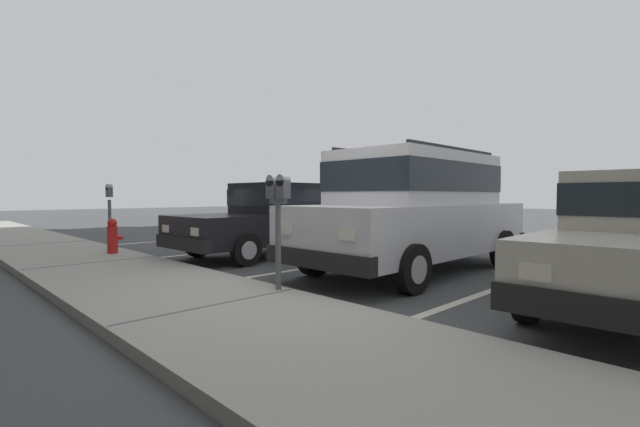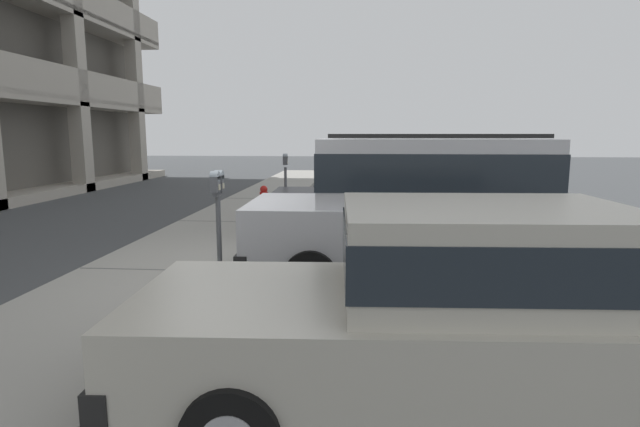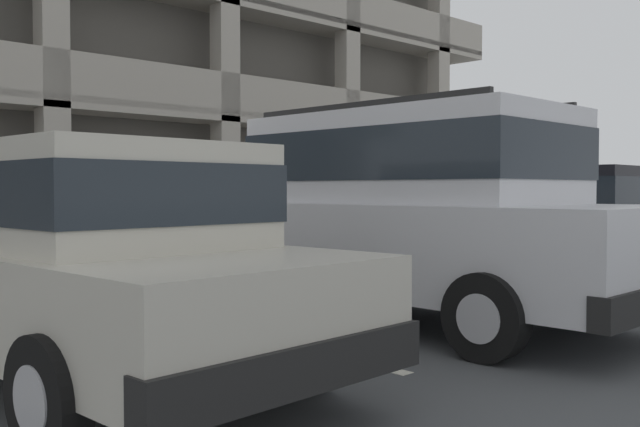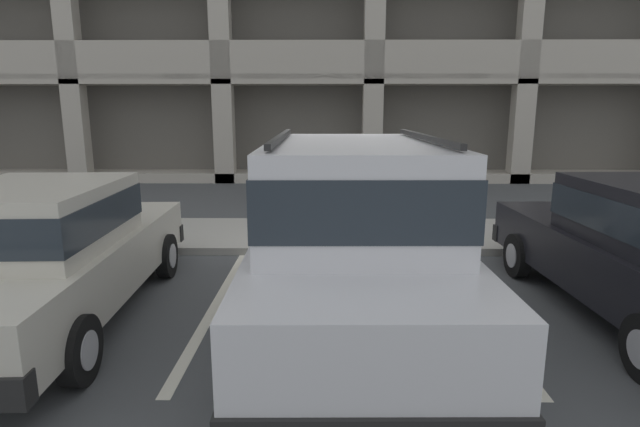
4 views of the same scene
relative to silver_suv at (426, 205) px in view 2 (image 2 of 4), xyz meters
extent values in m
cube|color=#444749|center=(-0.03, 2.52, -1.14)|extent=(80.00, 80.00, 0.10)
cube|color=#9E9B93|center=(-0.03, 3.82, -1.03)|extent=(40.00, 2.20, 0.12)
cube|color=#606060|center=(-0.03, 3.82, -0.97)|extent=(0.03, 2.16, 0.00)
cube|color=#606060|center=(3.97, 3.82, -0.97)|extent=(0.03, 2.16, 0.00)
cube|color=#606060|center=(7.97, 3.82, -0.97)|extent=(0.03, 2.16, 0.00)
cube|color=silver|center=(-1.56, 1.12, -1.08)|extent=(0.12, 4.80, 0.01)
cube|color=silver|center=(1.49, 1.12, -1.08)|extent=(0.12, 4.80, 0.01)
cube|color=silver|center=(4.55, 1.12, -1.08)|extent=(0.12, 4.80, 0.01)
cube|color=silver|center=(7.60, 1.12, -1.08)|extent=(0.12, 4.80, 0.01)
cube|color=silver|center=(0.00, 0.02, -0.36)|extent=(1.90, 4.72, 0.80)
cube|color=silver|center=(0.00, -0.03, 0.46)|extent=(1.66, 2.94, 0.84)
cube|color=#232B33|center=(0.00, -0.03, 0.48)|extent=(1.68, 2.96, 0.46)
cube|color=black|center=(-0.03, 2.33, -0.64)|extent=(1.88, 0.19, 0.24)
cube|color=black|center=(0.03, -2.29, -0.64)|extent=(1.88, 0.19, 0.24)
cube|color=silver|center=(0.54, 2.39, -0.28)|extent=(0.24, 0.03, 0.14)
cube|color=silver|center=(-0.60, 2.37, -0.28)|extent=(0.24, 0.03, 0.14)
cylinder|color=black|center=(0.88, 1.49, -0.76)|extent=(0.21, 0.66, 0.66)
cylinder|color=#B2B2B7|center=(0.88, 1.49, -0.76)|extent=(0.22, 0.37, 0.36)
cylinder|color=black|center=(-0.92, 1.47, -0.76)|extent=(0.21, 0.66, 0.66)
cylinder|color=#B2B2B7|center=(-0.92, 1.47, -0.76)|extent=(0.22, 0.37, 0.36)
cylinder|color=black|center=(0.92, -1.42, -0.76)|extent=(0.21, 0.66, 0.66)
cylinder|color=#B2B2B7|center=(0.92, -1.42, -0.76)|extent=(0.22, 0.37, 0.36)
cylinder|color=black|center=(-0.88, -1.45, -0.76)|extent=(0.21, 0.66, 0.66)
cylinder|color=#B2B2B7|center=(-0.88, -1.45, -0.76)|extent=(0.22, 0.37, 0.36)
cube|color=black|center=(0.69, -0.02, 0.92)|extent=(0.09, 2.62, 0.05)
cube|color=black|center=(-0.69, -0.04, 0.92)|extent=(0.09, 2.62, 0.05)
cube|color=beige|center=(-3.21, 0.29, -0.49)|extent=(1.89, 4.47, 0.60)
cube|color=beige|center=(-3.19, 0.00, 0.13)|extent=(1.58, 2.04, 0.64)
cube|color=#232B33|center=(-3.19, 0.00, 0.15)|extent=(1.61, 2.07, 0.35)
cube|color=black|center=(-3.30, 2.45, -0.67)|extent=(1.74, 0.24, 0.24)
cube|color=silver|center=(-2.78, 2.53, -0.43)|extent=(0.24, 0.04, 0.14)
cube|color=silver|center=(-3.83, 2.48, -0.43)|extent=(0.24, 0.04, 0.14)
cylinder|color=black|center=(-2.44, 1.69, -0.79)|extent=(0.19, 0.61, 0.60)
cylinder|color=#B2B2B7|center=(-2.44, 1.69, -0.79)|extent=(0.19, 0.34, 0.33)
cylinder|color=black|center=(-2.31, -1.03, -0.79)|extent=(0.19, 0.61, 0.60)
cylinder|color=#B2B2B7|center=(-2.31, -1.03, -0.79)|extent=(0.19, 0.34, 0.33)
cube|color=black|center=(3.25, 0.42, -0.49)|extent=(1.83, 4.45, 0.60)
cube|color=black|center=(3.26, 0.12, 0.13)|extent=(1.55, 2.02, 0.64)
cube|color=#232B33|center=(3.26, 0.12, 0.15)|extent=(1.58, 2.05, 0.35)
cube|color=black|center=(3.19, 2.58, -0.67)|extent=(1.74, 0.21, 0.24)
cube|color=black|center=(3.32, -1.74, -0.67)|extent=(1.74, 0.21, 0.24)
cube|color=silver|center=(3.71, 2.65, -0.43)|extent=(0.24, 0.04, 0.14)
cube|color=silver|center=(2.66, 2.62, -0.43)|extent=(0.24, 0.04, 0.14)
cylinder|color=black|center=(4.04, 1.81, -0.79)|extent=(0.18, 0.60, 0.60)
cylinder|color=#B2B2B7|center=(4.04, 1.81, -0.79)|extent=(0.19, 0.34, 0.33)
cylinder|color=black|center=(2.38, 1.76, -0.79)|extent=(0.18, 0.60, 0.60)
cylinder|color=#B2B2B7|center=(2.38, 1.76, -0.79)|extent=(0.19, 0.34, 0.33)
cylinder|color=black|center=(4.12, -0.92, -0.79)|extent=(0.18, 0.60, 0.60)
cylinder|color=#B2B2B7|center=(4.12, -0.92, -0.79)|extent=(0.19, 0.34, 0.33)
cylinder|color=black|center=(2.46, -0.97, -0.79)|extent=(0.18, 0.60, 0.60)
cylinder|color=#B2B2B7|center=(2.46, -0.97, -0.79)|extent=(0.19, 0.34, 0.33)
cylinder|color=#595B60|center=(0.08, 2.87, -0.44)|extent=(0.07, 0.07, 1.06)
cube|color=#595B60|center=(0.08, 2.87, 0.12)|extent=(0.28, 0.06, 0.06)
cube|color=#515459|center=(-0.02, 2.87, 0.26)|extent=(0.15, 0.11, 0.22)
cylinder|color=#8C99A3|center=(-0.02, 2.87, 0.37)|extent=(0.15, 0.11, 0.15)
cube|color=#B7B293|center=(-0.02, 2.81, 0.22)|extent=(0.08, 0.01, 0.08)
cube|color=#515459|center=(0.18, 2.87, 0.26)|extent=(0.15, 0.11, 0.22)
cylinder|color=#8C99A3|center=(0.18, 2.87, 0.37)|extent=(0.15, 0.11, 0.15)
cube|color=#B7B293|center=(0.18, 2.81, 0.22)|extent=(0.08, 0.01, 0.08)
cylinder|color=#595B60|center=(6.19, 2.83, -0.44)|extent=(0.07, 0.07, 1.06)
cube|color=#515459|center=(6.19, 2.83, 0.26)|extent=(0.15, 0.11, 0.22)
cylinder|color=#9EA8B2|center=(6.19, 2.83, 0.37)|extent=(0.15, 0.11, 0.15)
cube|color=#B7B293|center=(6.19, 2.77, 0.23)|extent=(0.08, 0.01, 0.08)
cylinder|color=red|center=(4.99, 3.17, -0.69)|extent=(0.20, 0.20, 0.55)
sphere|color=red|center=(4.99, 3.17, -0.36)|extent=(0.18, 0.18, 0.18)
cylinder|color=red|center=(4.99, 3.02, -0.67)|extent=(0.08, 0.10, 0.08)
cylinder|color=red|center=(5.14, 3.17, -0.67)|extent=(0.10, 0.07, 0.07)
camera|label=1|loc=(-4.01, 6.16, 0.19)|focal=24.00mm
camera|label=2|loc=(-6.72, 0.89, 0.94)|focal=28.00mm
camera|label=3|loc=(-5.33, -4.32, 0.18)|focal=40.00mm
camera|label=4|loc=(-0.27, -4.85, 1.19)|focal=28.00mm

